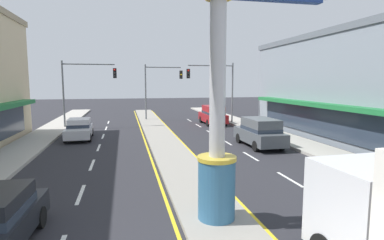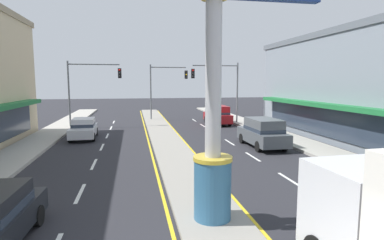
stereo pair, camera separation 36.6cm
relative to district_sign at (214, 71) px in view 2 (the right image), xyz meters
name	(u,v)px [view 2 (the right image)]	position (x,y,z in m)	size (l,w,h in m)	color
median_strip	(168,144)	(0.00, 12.22, -4.53)	(2.21, 52.00, 0.14)	gray
sidewalk_left	(16,156)	(-8.99, 10.22, -4.51)	(2.58, 60.00, 0.18)	#ADA89E
sidewalk_right	(303,144)	(8.99, 10.22, -4.51)	(2.58, 60.00, 0.18)	#ADA89E
lane_markings	(171,149)	(0.00, 10.87, -4.60)	(8.95, 52.00, 0.01)	silver
district_sign	(214,71)	(0.00, 0.00, 0.00)	(7.00, 1.18, 8.15)	#33668C
traffic_light_left_side	(88,82)	(-6.34, 21.54, -0.35)	(4.86, 0.46, 6.20)	slate
traffic_light_right_side	(221,82)	(6.34, 21.53, -0.35)	(4.86, 0.46, 6.20)	slate
traffic_light_median_far	(164,83)	(1.14, 26.22, -0.41)	(4.20, 0.46, 6.20)	slate
suv_near_left_lane	(218,115)	(6.05, 21.54, -3.62)	(1.98, 4.61, 1.90)	maroon
suv_mid_left_lane	(263,132)	(6.06, 10.28, -3.62)	(2.01, 4.62, 1.90)	#4C5156
sedan_far_left_oncoming	(84,128)	(-6.06, 15.77, -3.81)	(1.97, 4.37, 1.53)	silver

